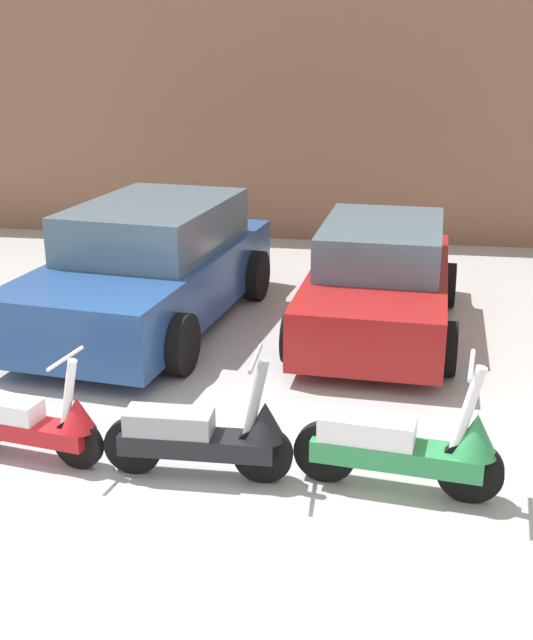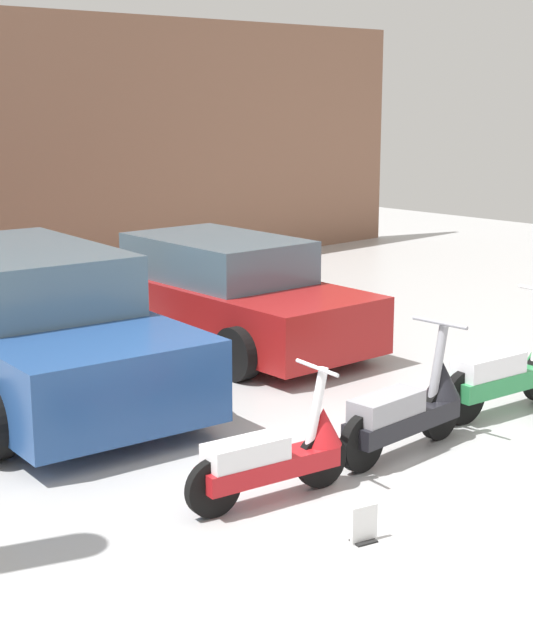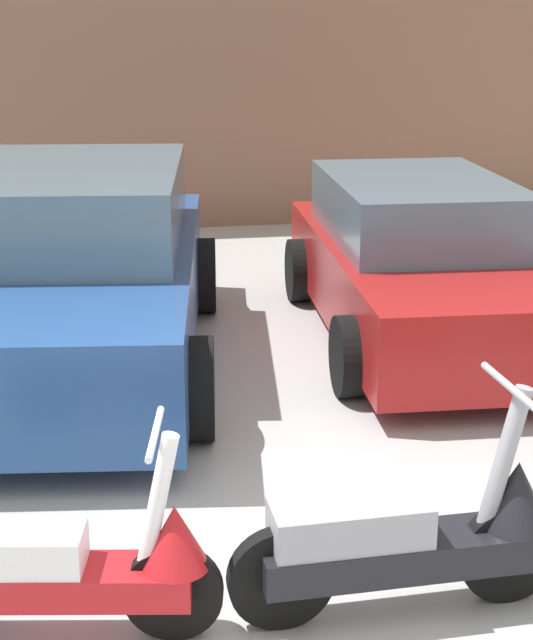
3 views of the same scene
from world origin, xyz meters
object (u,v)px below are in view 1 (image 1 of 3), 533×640
at_px(scooter_front_left, 33,422).
at_px(scooter_front_center, 407,445).
at_px(car_rear_left, 151,267).
at_px(scooter_front_right, 205,435).
at_px(car_rear_center, 379,281).

height_order(scooter_front_left, scooter_front_center, scooter_front_center).
bearing_deg(scooter_front_left, scooter_front_center, 8.95).
xyz_separation_m(scooter_front_center, car_rear_left, (-3.07, 3.51, 0.31)).
distance_m(scooter_front_left, scooter_front_right, 1.48).
bearing_deg(car_rear_center, scooter_front_left, -33.54).
bearing_deg(scooter_front_left, car_rear_left, 99.95).
distance_m(scooter_front_left, scooter_front_center, 3.04).
height_order(scooter_front_left, car_rear_center, car_rear_center).
height_order(car_rear_left, car_rear_center, car_rear_left).
height_order(scooter_front_right, scooter_front_center, scooter_front_center).
bearing_deg(scooter_front_center, car_rear_center, 101.74).
bearing_deg(scooter_front_right, car_rear_center, 70.06).
relative_size(scooter_front_center, car_rear_left, 0.36).
bearing_deg(scooter_front_right, scooter_front_center, -0.20).
bearing_deg(car_rear_left, scooter_front_center, 48.42).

